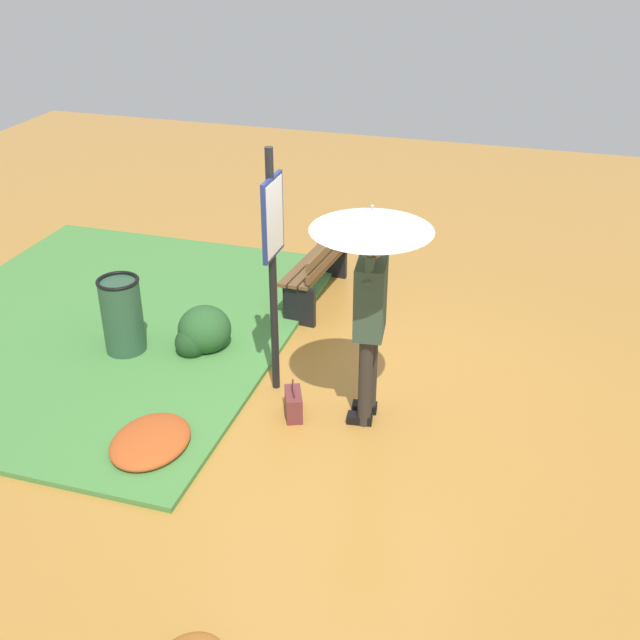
{
  "coord_description": "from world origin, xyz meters",
  "views": [
    {
      "loc": [
        5.65,
        1.53,
        4.04
      ],
      "look_at": [
        0.02,
        -0.17,
        0.85
      ],
      "focal_mm": 43.52,
      "sensor_mm": 36.0,
      "label": 1
    }
  ],
  "objects_px": {
    "info_sign_post": "(273,245)",
    "park_bench": "(320,267)",
    "person_with_umbrella": "(371,261)",
    "trash_bin": "(122,317)",
    "handbag": "(294,404)"
  },
  "relations": [
    {
      "from": "handbag",
      "to": "trash_bin",
      "type": "relative_size",
      "value": 0.44
    },
    {
      "from": "person_with_umbrella",
      "to": "park_bench",
      "type": "xyz_separation_m",
      "value": [
        -2.19,
        -1.08,
        -1.15
      ]
    },
    {
      "from": "person_with_umbrella",
      "to": "trash_bin",
      "type": "distance_m",
      "value": 2.87
    },
    {
      "from": "person_with_umbrella",
      "to": "trash_bin",
      "type": "relative_size",
      "value": 2.45
    },
    {
      "from": "info_sign_post",
      "to": "handbag",
      "type": "height_order",
      "value": "info_sign_post"
    },
    {
      "from": "handbag",
      "to": "trash_bin",
      "type": "distance_m",
      "value": 2.05
    },
    {
      "from": "trash_bin",
      "to": "person_with_umbrella",
      "type": "bearing_deg",
      "value": 80.14
    },
    {
      "from": "park_bench",
      "to": "person_with_umbrella",
      "type": "bearing_deg",
      "value": 26.21
    },
    {
      "from": "handbag",
      "to": "trash_bin",
      "type": "height_order",
      "value": "trash_bin"
    },
    {
      "from": "info_sign_post",
      "to": "person_with_umbrella",
      "type": "bearing_deg",
      "value": 71.41
    },
    {
      "from": "info_sign_post",
      "to": "park_bench",
      "type": "xyz_separation_m",
      "value": [
        -1.87,
        -0.14,
        -1.04
      ]
    },
    {
      "from": "info_sign_post",
      "to": "trash_bin",
      "type": "bearing_deg",
      "value": -94.71
    },
    {
      "from": "handbag",
      "to": "park_bench",
      "type": "distance_m",
      "value": 2.32
    },
    {
      "from": "person_with_umbrella",
      "to": "handbag",
      "type": "bearing_deg",
      "value": -82.93
    },
    {
      "from": "handbag",
      "to": "park_bench",
      "type": "relative_size",
      "value": 0.26
    }
  ]
}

